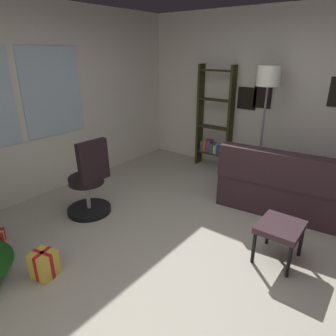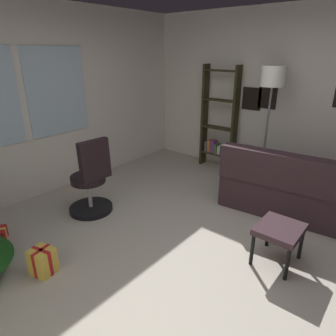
# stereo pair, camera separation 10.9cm
# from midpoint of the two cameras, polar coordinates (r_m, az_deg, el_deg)

# --- Properties ---
(ground_plane) EXTENTS (5.00, 5.21, 0.10)m
(ground_plane) POSITION_cam_midpoint_polar(r_m,az_deg,el_deg) (3.31, 5.63, -16.42)
(ground_plane) COLOR #AFA798
(wall_back_with_windows) EXTENTS (5.00, 0.12, 2.62)m
(wall_back_with_windows) POSITION_cam_midpoint_polar(r_m,az_deg,el_deg) (4.62, -23.45, 11.47)
(wall_back_with_windows) COLOR silver
(wall_back_with_windows) RESTS_ON ground_plane
(wall_right_with_frames) EXTENTS (0.12, 5.21, 2.62)m
(wall_right_with_frames) POSITION_cam_midpoint_polar(r_m,az_deg,el_deg) (5.03, 22.29, 12.26)
(wall_right_with_frames) COLOR silver
(wall_right_with_frames) RESTS_ON ground_plane
(couch) EXTENTS (1.77, 1.95, 0.86)m
(couch) POSITION_cam_midpoint_polar(r_m,az_deg,el_deg) (4.36, 24.34, -3.23)
(couch) COLOR #312126
(couch) RESTS_ON ground_plane
(footstool) EXTENTS (0.45, 0.40, 0.40)m
(footstool) POSITION_cam_midpoint_polar(r_m,az_deg,el_deg) (3.17, 19.62, -10.99)
(footstool) COLOR #312126
(footstool) RESTS_ON ground_plane
(gift_box_gold) EXTENTS (0.23, 0.24, 0.26)m
(gift_box_gold) POSITION_cam_midpoint_polar(r_m,az_deg,el_deg) (3.16, -23.48, -16.45)
(gift_box_gold) COLOR gold
(gift_box_gold) RESTS_ON ground_plane
(office_chair) EXTENTS (0.56, 0.56, 1.00)m
(office_chair) POSITION_cam_midpoint_polar(r_m,az_deg,el_deg) (3.91, -15.50, -3.32)
(office_chair) COLOR black
(office_chair) RESTS_ON ground_plane
(bookshelf) EXTENTS (0.18, 0.64, 1.77)m
(bookshelf) POSITION_cam_midpoint_polar(r_m,az_deg,el_deg) (5.33, 8.22, 8.20)
(bookshelf) COLOR #2D2B16
(bookshelf) RESTS_ON ground_plane
(floor_lamp) EXTENTS (0.34, 0.34, 1.79)m
(floor_lamp) POSITION_cam_midpoint_polar(r_m,az_deg,el_deg) (4.59, 17.78, 14.68)
(floor_lamp) COLOR slate
(floor_lamp) RESTS_ON ground_plane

